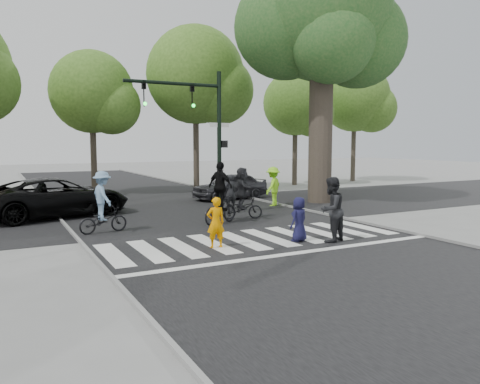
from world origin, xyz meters
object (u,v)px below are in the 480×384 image
Objects in this scene: pedestrian_child at (299,219)px; cyclist_left at (103,206)px; pedestrian_adult at (331,210)px; car_suv at (57,197)px; cyclist_right at (242,196)px; eucalyptus at (321,21)px; traffic_signal at (201,122)px; car_grey at (230,186)px; pedestrian_woman at (216,223)px; cyclist_mid at (221,198)px.

pedestrian_child is 0.66× the size of cyclist_left.
pedestrian_adult reaches higher than car_suv.
cyclist_right reaches higher than pedestrian_child.
traffic_signal is at bearing -168.44° from eucalyptus.
pedestrian_woman is at bearing -37.02° from car_grey.
pedestrian_child is at bearing -160.15° from car_suv.
cyclist_left is 4.52m from car_suv.
cyclist_left is 0.36× the size of car_suv.
cyclist_left is at bearing -157.04° from traffic_signal.
traffic_signal is 4.01× the size of pedestrian_woman.
cyclist_mid is 7.04m from car_suv.
eucalyptus is 8.70× the size of pedestrian_woman.
eucalyptus reaches higher than cyclist_left.
pedestrian_adult reaches higher than car_grey.
car_grey is at bearing 38.61° from cyclist_left.
cyclist_right is at bearing -53.41° from traffic_signal.
cyclist_right is (5.55, 0.35, 0.01)m from cyclist_left.
car_suv is 9.25m from car_grey.
traffic_signal is 5.65m from cyclist_left.
eucalyptus is at bearing -136.89° from pedestrian_woman.
car_grey is (2.52, 6.09, -0.21)m from cyclist_right.
car_suv is (-12.56, 1.08, -8.26)m from eucalyptus.
pedestrian_woman is 0.72× the size of cyclist_right.
cyclist_right is at bearing -121.55° from pedestrian_woman.
pedestrian_woman is 5.22m from cyclist_right.
pedestrian_child is at bearing -23.84° from car_grey.
traffic_signal is 2.84× the size of cyclist_left.
pedestrian_woman is at bearing -126.58° from cyclist_right.
cyclist_mid is 7.68m from car_grey.
eucalyptus reaches higher than cyclist_right.
cyclist_right is 6.59m from car_grey.
pedestrian_child is 1.03m from pedestrian_adult.
pedestrian_woman is 4.55m from cyclist_left.
cyclist_right is at bearing -106.92° from pedestrian_adult.
eucalyptus is at bearing -146.19° from pedestrian_adult.
pedestrian_adult is at bearing -85.71° from cyclist_right.
traffic_signal is at bearing -104.04° from pedestrian_child.
traffic_signal is 2.55× the size of cyclist_mid.
cyclist_left reaches higher than pedestrian_adult.
car_suv reaches higher than pedestrian_woman.
eucalyptus is at bearing 40.45° from car_grey.
cyclist_right is at bearing 3.65° from cyclist_left.
eucalyptus is at bearing 26.20° from cyclist_mid.
eucalyptus reaches higher than car_grey.
car_suv is at bearing 154.64° from traffic_signal.
traffic_signal is 1.02× the size of car_suv.
cyclist_right is 0.49× the size of car_grey.
car_grey is (3.76, 6.69, -0.25)m from cyclist_mid.
car_grey is (5.63, 10.28, -0.03)m from pedestrian_woman.
cyclist_left is (-5.93, 4.76, -0.09)m from pedestrian_adult.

